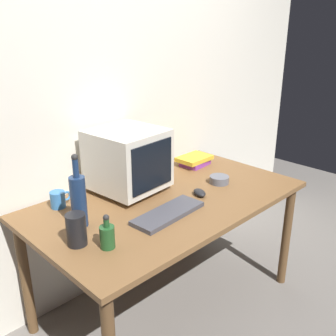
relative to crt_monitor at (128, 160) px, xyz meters
name	(u,v)px	position (x,y,z in m)	size (l,w,h in m)	color
ground_plane	(168,304)	(0.10, -0.23, -0.94)	(6.00, 6.00, 0.00)	slate
back_wall	(110,98)	(0.10, 0.27, 0.31)	(4.00, 0.08, 2.50)	silver
desk	(168,210)	(0.10, -0.23, -0.27)	(1.56, 0.89, 0.75)	brown
crt_monitor	(128,160)	(0.00, 0.00, 0.00)	(0.41, 0.42, 0.37)	beige
keyboard	(168,213)	(-0.06, -0.39, -0.18)	(0.42, 0.15, 0.02)	#3F3F47
computer_mouse	(200,193)	(0.24, -0.34, -0.17)	(0.06, 0.10, 0.04)	black
bottle_tall	(78,199)	(-0.44, -0.16, -0.05)	(0.08, 0.08, 0.37)	navy
bottle_short	(107,236)	(-0.46, -0.41, -0.13)	(0.07, 0.07, 0.16)	#1E4C23
book_stack	(195,160)	(0.60, 0.02, -0.16)	(0.24, 0.17, 0.06)	#843893
mug	(58,199)	(-0.41, 0.10, -0.15)	(0.12, 0.08, 0.09)	#3370B2
cd_spindle	(219,180)	(0.47, -0.30, -0.17)	(0.12, 0.12, 0.04)	#595B66
metal_canister	(76,230)	(-0.54, -0.30, -0.12)	(0.09, 0.09, 0.15)	black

